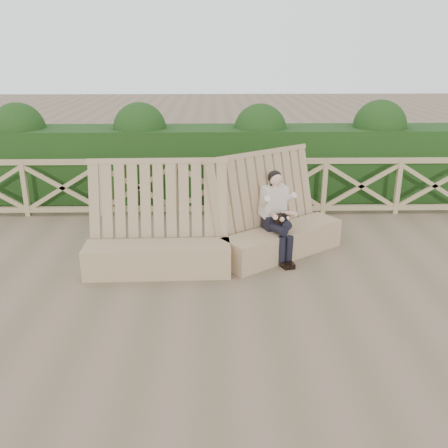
{
  "coord_description": "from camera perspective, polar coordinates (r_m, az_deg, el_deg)",
  "views": [
    {
      "loc": [
        0.03,
        -5.73,
        3.08
      ],
      "look_at": [
        0.16,
        0.4,
        0.9
      ],
      "focal_mm": 40.0,
      "sensor_mm": 36.0,
      "label": 1
    }
  ],
  "objects": [
    {
      "name": "bench",
      "position": [
        7.46,
        -0.33,
        -1.53
      ],
      "size": [
        3.91,
        1.9,
        1.58
      ],
      "rotation": [
        0.0,
        0.0,
        0.27
      ],
      "color": "#9B7B58",
      "rests_on": "ground"
    },
    {
      "name": "ground",
      "position": [
        6.51,
        -1.31,
        -8.69
      ],
      "size": [
        60.0,
        60.0,
        0.0
      ],
      "primitive_type": "plane",
      "color": "brown",
      "rests_on": "ground"
    },
    {
      "name": "woman",
      "position": [
        7.57,
        6.06,
        1.37
      ],
      "size": [
        0.53,
        0.85,
        1.35
      ],
      "rotation": [
        0.0,
        0.0,
        0.41
      ],
      "color": "black",
      "rests_on": "ground"
    },
    {
      "name": "guardrail",
      "position": [
        9.57,
        -1.32,
        4.26
      ],
      "size": [
        10.1,
        0.09,
        1.1
      ],
      "color": "#87734E",
      "rests_on": "ground"
    },
    {
      "name": "hedge",
      "position": [
        10.69,
        -1.32,
        6.98
      ],
      "size": [
        12.0,
        1.2,
        1.5
      ],
      "primitive_type": "cube",
      "color": "black",
      "rests_on": "ground"
    }
  ]
}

